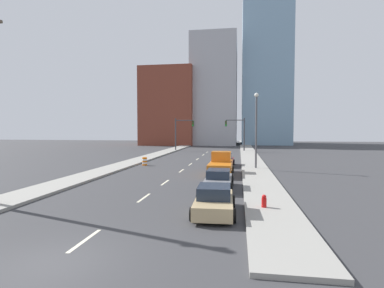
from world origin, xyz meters
name	(u,v)px	position (x,y,z in m)	size (l,w,h in m)	color
ground_plane	(53,264)	(0.00, 0.00, 0.00)	(200.00, 200.00, 0.00)	#38383A
sidewalk_left	(173,150)	(-7.45, 50.73, 0.09)	(2.76, 101.47, 0.18)	gray
sidewalk_right	(248,150)	(7.45, 50.73, 0.09)	(2.76, 101.47, 0.18)	gray
lane_stripe_at_2m	(85,240)	(0.00, 2.00, 0.00)	(0.16, 2.40, 0.01)	beige
lane_stripe_at_9m	(144,198)	(0.00, 9.14, 0.00)	(0.16, 2.40, 0.01)	beige
lane_stripe_at_15m	(165,182)	(0.00, 14.50, 0.00)	(0.16, 2.40, 0.01)	beige
lane_stripe_at_21m	(181,171)	(0.00, 21.33, 0.00)	(0.16, 2.40, 0.01)	beige
lane_stripe_at_27m	(190,164)	(0.00, 26.97, 0.00)	(0.16, 2.40, 0.01)	beige
lane_stripe_at_33m	(197,159)	(0.00, 33.25, 0.00)	(0.16, 2.40, 0.01)	beige
lane_stripe_at_40m	(203,155)	(0.00, 40.29, 0.00)	(0.16, 2.40, 0.01)	beige
lane_stripe_at_46m	(207,152)	(0.00, 46.34, 0.00)	(0.16, 2.40, 0.01)	beige
building_brick_left	(171,108)	(-12.95, 73.21, 10.22)	(14.00, 16.00, 20.45)	brown
building_office_center	(215,93)	(-0.95, 77.21, 14.59)	(12.00, 20.00, 29.18)	#A8A8AD
building_glass_right	(265,72)	(13.08, 81.21, 20.74)	(13.00, 20.00, 41.48)	#7A9EB7
traffic_signal_left	(181,130)	(-5.48, 48.91, 4.06)	(3.72, 0.35, 6.35)	#38383D
traffic_signal_right	(239,130)	(5.75, 48.91, 4.06)	(3.72, 0.35, 6.35)	#38383D
traffic_barrel	(145,161)	(-5.10, 25.07, 0.47)	(0.56, 0.56, 0.95)	orange
street_lamp	(256,125)	(7.53, 23.38, 4.65)	(0.44, 0.44, 7.98)	#4C4C51
fire_hydrant	(264,203)	(7.06, 7.32, 0.41)	(0.26, 0.26, 0.84)	red
sedan_tan	(214,201)	(4.55, 6.35, 0.65)	(2.21, 4.36, 1.41)	tan
sedan_gray	(218,180)	(4.34, 12.62, 0.64)	(2.07, 4.57, 1.37)	slate
pickup_truck_orange	(221,165)	(4.11, 19.44, 0.85)	(2.35, 5.47, 2.11)	orange
sedan_maroon	(225,160)	(4.23, 26.02, 0.64)	(2.09, 4.72, 1.40)	maroon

